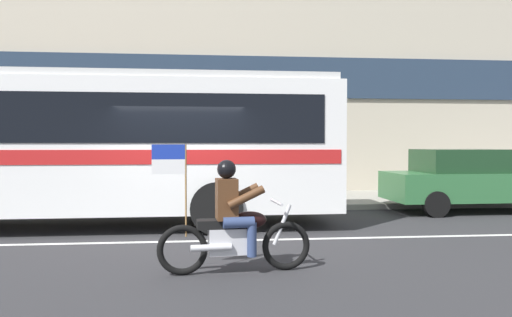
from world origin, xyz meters
TOP-DOWN VIEW (x-y plane):
  - ground_plane at (0.00, 0.00)m, footprint 60.00×60.00m
  - sidewalk_curb at (0.00, 5.10)m, footprint 28.00×3.80m
  - lane_center_stripe at (0.00, -0.60)m, footprint 26.60×0.14m
  - office_building_facade at (0.00, 7.39)m, footprint 28.00×0.89m
  - transit_bus at (-2.45, 1.19)m, footprint 11.49×2.68m
  - motorcycle_with_rider at (0.89, -2.83)m, footprint 2.19×0.64m
  - parked_sedan_curbside at (7.33, 2.58)m, footprint 4.32×1.89m
  - fire_hydrant at (2.65, 4.17)m, footprint 0.22×0.30m

SIDE VIEW (x-z plane):
  - ground_plane at x=0.00m, z-range 0.00..0.00m
  - lane_center_stripe at x=0.00m, z-range 0.00..0.01m
  - sidewalk_curb at x=0.00m, z-range 0.00..0.15m
  - fire_hydrant at x=2.65m, z-range 0.14..0.89m
  - motorcycle_with_rider at x=0.89m, z-range -0.22..1.55m
  - parked_sedan_curbside at x=7.33m, z-range 0.03..1.67m
  - transit_bus at x=-2.45m, z-range 0.27..3.49m
  - office_building_facade at x=0.00m, z-range 0.01..11.59m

